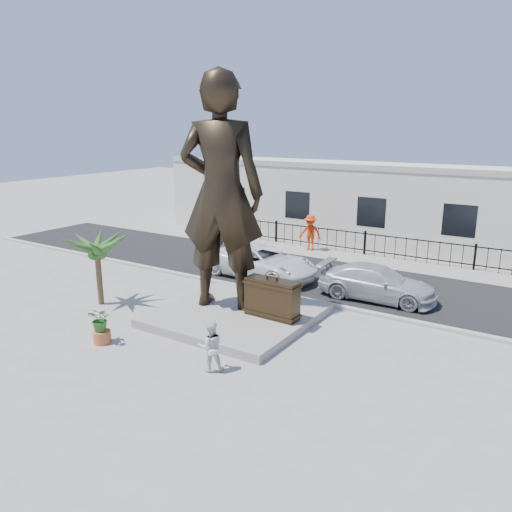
{
  "coord_description": "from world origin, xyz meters",
  "views": [
    {
      "loc": [
        9.11,
        -12.21,
        6.72
      ],
      "look_at": [
        0.0,
        2.0,
        2.3
      ],
      "focal_mm": 35.0,
      "sensor_mm": 36.0,
      "label": 1
    }
  ],
  "objects_px": {
    "car_white": "(262,262)",
    "tourist": "(211,347)",
    "statue": "(221,193)",
    "suitcase": "(272,298)"
  },
  "relations": [
    {
      "from": "car_white",
      "to": "tourist",
      "type": "bearing_deg",
      "value": -151.15
    },
    {
      "from": "statue",
      "to": "car_white",
      "type": "xyz_separation_m",
      "value": [
        -1.13,
        4.5,
        -3.69
      ]
    },
    {
      "from": "statue",
      "to": "suitcase",
      "type": "xyz_separation_m",
      "value": [
        2.14,
        -0.07,
        -3.45
      ]
    },
    {
      "from": "statue",
      "to": "suitcase",
      "type": "relative_size",
      "value": 4.3
    },
    {
      "from": "statue",
      "to": "suitcase",
      "type": "height_order",
      "value": "statue"
    },
    {
      "from": "suitcase",
      "to": "car_white",
      "type": "xyz_separation_m",
      "value": [
        -3.27,
        4.58,
        -0.24
      ]
    },
    {
      "from": "tourist",
      "to": "car_white",
      "type": "bearing_deg",
      "value": -107.54
    },
    {
      "from": "tourist",
      "to": "car_white",
      "type": "distance_m",
      "value": 9.09
    },
    {
      "from": "suitcase",
      "to": "car_white",
      "type": "bearing_deg",
      "value": 127.28
    },
    {
      "from": "suitcase",
      "to": "statue",
      "type": "bearing_deg",
      "value": 179.78
    }
  ]
}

